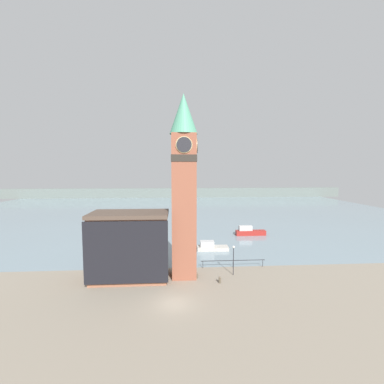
% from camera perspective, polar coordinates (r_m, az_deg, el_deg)
% --- Properties ---
extents(ground_plane, '(160.00, 160.00, 0.00)m').
position_cam_1_polar(ground_plane, '(30.75, -3.98, -23.48)').
color(ground_plane, gray).
extents(water, '(160.00, 120.00, 0.00)m').
position_cam_1_polar(water, '(98.41, -3.71, -3.67)').
color(water, gray).
rests_on(water, ground_plane).
extents(far_shoreline, '(180.00, 3.00, 5.00)m').
position_cam_1_polar(far_shoreline, '(137.85, -3.69, -0.17)').
color(far_shoreline, slate).
rests_on(far_shoreline, water).
extents(pier_railing, '(9.72, 0.08, 1.09)m').
position_cam_1_polar(pier_railing, '(40.41, 9.11, -14.93)').
color(pier_railing, '#232328').
rests_on(pier_railing, ground_plane).
extents(clock_tower, '(3.72, 3.72, 24.61)m').
position_cam_1_polar(clock_tower, '(34.45, -1.84, 2.34)').
color(clock_tower, brown).
rests_on(clock_tower, ground_plane).
extents(pier_building, '(10.36, 5.82, 9.02)m').
position_cam_1_polar(pier_building, '(36.03, -13.63, -11.48)').
color(pier_building, '#935B42').
rests_on(pier_building, ground_plane).
extents(boat_near, '(5.76, 2.33, 1.67)m').
position_cam_1_polar(boat_near, '(48.18, 4.22, -12.04)').
color(boat_near, '#B7B2A8').
rests_on(boat_near, water).
extents(boat_far, '(6.68, 1.48, 2.18)m').
position_cam_1_polar(boat_far, '(59.81, 12.63, -8.59)').
color(boat_far, maroon).
rests_on(boat_far, water).
extents(mooring_bollard_near, '(0.34, 0.34, 0.84)m').
position_cam_1_polar(mooring_bollard_near, '(35.30, 6.21, -18.77)').
color(mooring_bollard_near, brown).
rests_on(mooring_bollard_near, ground_plane).
extents(mooring_bollard_far, '(0.38, 0.38, 0.78)m').
position_cam_1_polar(mooring_bollard_far, '(36.51, 1.08, -17.98)').
color(mooring_bollard_far, brown).
rests_on(mooring_bollard_far, ground_plane).
extents(lamp_post, '(0.32, 0.32, 4.15)m').
position_cam_1_polar(lamp_post, '(37.10, 9.20, -13.60)').
color(lamp_post, black).
rests_on(lamp_post, ground_plane).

